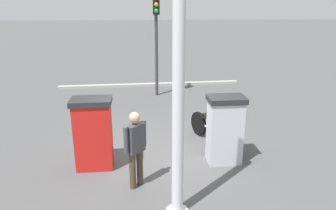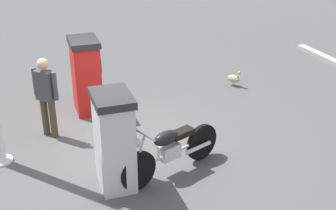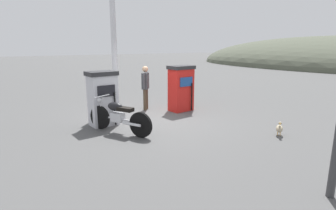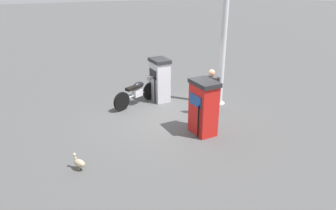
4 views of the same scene
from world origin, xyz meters
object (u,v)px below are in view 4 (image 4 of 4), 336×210
attendant_person (211,90)px  wandering_duck (79,163)px  fuel_pump_far (203,107)px  canopy_support_pole (223,43)px  motorcycle_near_pump (137,92)px  fuel_pump_near (160,80)px

attendant_person → wandering_duck: bearing=15.3°
fuel_pump_far → canopy_support_pole: size_ratio=0.35×
canopy_support_pole → motorcycle_near_pump: bearing=-25.0°
wandering_duck → fuel_pump_near: bearing=-138.2°
wandering_duck → motorcycle_near_pump: bearing=-130.0°
fuel_pump_near → wandering_duck: 4.92m
fuel_pump_near → canopy_support_pole: (-1.80, 1.29, 1.40)m
wandering_duck → canopy_support_pole: bearing=-160.1°
canopy_support_pole → fuel_pump_near: bearing=-35.7°
fuel_pump_far → canopy_support_pole: canopy_support_pole is taller
motorcycle_near_pump → attendant_person: attendant_person is taller
motorcycle_near_pump → attendant_person: bearing=132.2°
fuel_pump_far → attendant_person: 1.29m
fuel_pump_far → wandering_duck: (3.64, 0.31, -0.62)m
attendant_person → wandering_duck: (4.53, 1.24, -0.71)m
fuel_pump_far → fuel_pump_near: bearing=-90.0°
fuel_pump_far → motorcycle_near_pump: size_ratio=0.83×
fuel_pump_far → motorcycle_near_pump: fuel_pump_far is taller
fuel_pump_far → attendant_person: size_ratio=1.02×
fuel_pump_far → canopy_support_pole: 2.81m
fuel_pump_near → motorcycle_near_pump: size_ratio=0.82×
motorcycle_near_pump → wandering_duck: motorcycle_near_pump is taller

